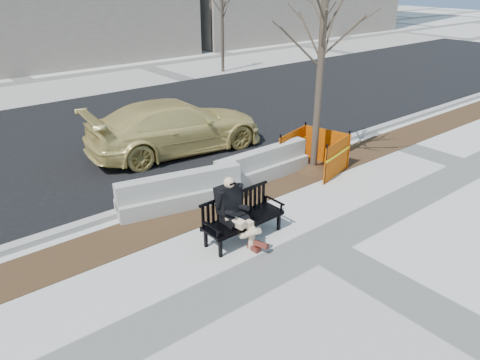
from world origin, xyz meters
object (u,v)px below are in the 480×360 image
object	(u,v)px
seated_man	(233,241)
jersey_barrier_left	(181,207)
bench	(243,238)
jersey_barrier_right	(262,179)
sedan	(178,151)
tree_fence	(313,170)

from	to	relation	value
seated_man	jersey_barrier_left	bearing A→B (deg)	88.77
bench	jersey_barrier_right	world-z (taller)	bench
sedan	jersey_barrier_right	world-z (taller)	sedan
sedan	bench	bearing A→B (deg)	169.16
tree_fence	sedan	distance (m)	4.08
seated_man	tree_fence	size ratio (longest dim) A/B	0.26
seated_man	tree_fence	bearing A→B (deg)	19.19
bench	jersey_barrier_right	bearing A→B (deg)	39.97
seated_man	jersey_barrier_left	size ratio (longest dim) A/B	0.48
jersey_barrier_left	jersey_barrier_right	size ratio (longest dim) A/B	1.02
bench	jersey_barrier_right	distance (m)	2.92
bench	jersey_barrier_right	xyz separation A→B (m)	(2.20, 1.93, 0.00)
tree_fence	sedan	world-z (taller)	tree_fence
tree_fence	jersey_barrier_right	xyz separation A→B (m)	(-1.45, 0.43, 0.00)
tree_fence	jersey_barrier_left	distance (m)	3.91
tree_fence	jersey_barrier_left	bearing A→B (deg)	173.65
sedan	jersey_barrier_right	bearing A→B (deg)	-162.21
seated_man	jersey_barrier_right	xyz separation A→B (m)	(2.43, 1.89, 0.00)
seated_man	jersey_barrier_left	xyz separation A→B (m)	(-0.00, 1.88, 0.00)
seated_man	jersey_barrier_left	distance (m)	1.88
sedan	seated_man	bearing A→B (deg)	166.59
jersey_barrier_left	jersey_barrier_right	world-z (taller)	jersey_barrier_left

